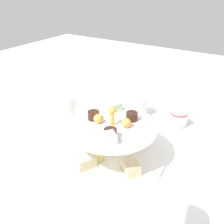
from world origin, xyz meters
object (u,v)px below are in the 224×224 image
teacup_with_saucer (178,119)px  water_glass_mid_back (67,110)px  water_glass_short_left (138,106)px  water_glass_tall_right (164,219)px  tiered_serving_stand (112,144)px

teacup_with_saucer → water_glass_mid_back: bearing=-59.9°
water_glass_short_left → water_glass_mid_back: bearing=-43.4°
water_glass_short_left → water_glass_mid_back: size_ratio=0.70×
water_glass_tall_right → water_glass_mid_back: bearing=-119.3°
tiered_serving_stand → teacup_with_saucer: bearing=161.4°
tiered_serving_stand → water_glass_short_left: tiered_serving_stand is taller
tiered_serving_stand → water_glass_short_left: bearing=-167.6°
water_glass_short_left → water_glass_mid_back: (0.17, -0.16, 0.01)m
teacup_with_saucer → water_glass_mid_back: size_ratio=0.95×
tiered_serving_stand → water_glass_tall_right: 0.26m
water_glass_tall_right → water_glass_short_left: bearing=-147.5°
water_glass_mid_back → teacup_with_saucer: bearing=120.1°
tiered_serving_stand → water_glass_mid_back: size_ratio=2.88×
tiered_serving_stand → water_glass_short_left: 0.26m
tiered_serving_stand → water_glass_mid_back: 0.24m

